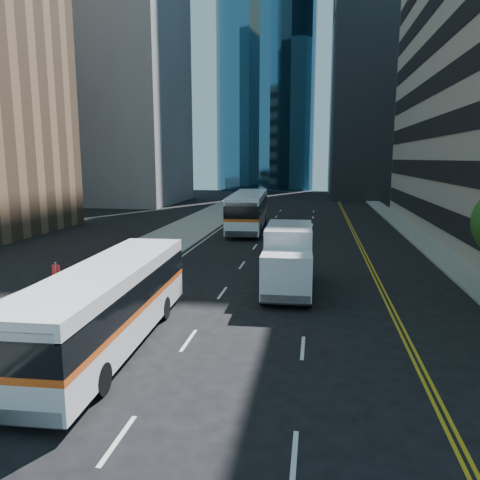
{
  "coord_description": "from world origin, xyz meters",
  "views": [
    {
      "loc": [
        0.82,
        -13.13,
        6.33
      ],
      "look_at": [
        -2.45,
        6.82,
        2.8
      ],
      "focal_mm": 35.0,
      "sensor_mm": 36.0,
      "label": 1
    }
  ],
  "objects": [
    {
      "name": "ground",
      "position": [
        0.0,
        0.0,
        0.0
      ],
      "size": [
        160.0,
        160.0,
        0.0
      ],
      "primitive_type": "plane",
      "color": "black",
      "rests_on": "ground"
    },
    {
      "name": "midrise_west",
      "position": [
        -28.0,
        52.0,
        17.5
      ],
      "size": [
        18.0,
        18.0,
        35.0
      ],
      "primitive_type": "cube",
      "color": "gray",
      "rests_on": "ground"
    },
    {
      "name": "bus_front",
      "position": [
        -5.99,
        1.1,
        1.53
      ],
      "size": [
        2.83,
        10.95,
        2.8
      ],
      "rotation": [
        0.0,
        0.0,
        0.04
      ],
      "color": "silver",
      "rests_on": "ground"
    },
    {
      "name": "office_tower_north",
      "position": [
        18.0,
        72.0,
        30.0
      ],
      "size": [
        30.0,
        28.0,
        60.0
      ],
      "primitive_type": "cube",
      "color": "gray",
      "rests_on": "ground"
    },
    {
      "name": "bus_rear",
      "position": [
        -5.2,
        28.24,
        1.78
      ],
      "size": [
        3.49,
        12.79,
        3.26
      ],
      "rotation": [
        0.0,
        0.0,
        0.06
      ],
      "color": "white",
      "rests_on": "ground"
    },
    {
      "name": "sidewalk_east",
      "position": [
        9.0,
        25.0,
        0.07
      ],
      "size": [
        2.0,
        90.0,
        0.15
      ],
      "primitive_type": "cube",
      "color": "gray",
      "rests_on": "ground"
    },
    {
      "name": "box_truck",
      "position": [
        -0.44,
        9.03,
        1.62
      ],
      "size": [
        2.38,
        6.47,
        3.07
      ],
      "rotation": [
        0.0,
        0.0,
        0.03
      ],
      "color": "silver",
      "rests_on": "ground"
    },
    {
      "name": "sidewalk_west",
      "position": [
        -10.5,
        25.0,
        0.07
      ],
      "size": [
        5.0,
        90.0,
        0.15
      ],
      "primitive_type": "cube",
      "color": "gray",
      "rests_on": "ground"
    }
  ]
}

